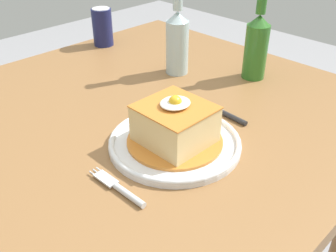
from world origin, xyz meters
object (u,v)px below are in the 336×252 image
Objects in this scene: fork at (121,190)px; beer_bottle_clear at (177,39)px; knife at (225,114)px; soda_can at (102,27)px; beer_bottle_green at (257,43)px; main_plate at (175,142)px.

beer_bottle_clear reaches higher than fork.
beer_bottle_clear is at bearing 68.57° from knife.
knife is at bearing -111.43° from beer_bottle_clear.
soda_can is 0.34m from beer_bottle_clear.
soda_can is 0.47× the size of beer_bottle_green.
main_plate reaches higher than fork.
fork is 0.85× the size of knife.
beer_bottle_green is 0.22m from beer_bottle_clear.
beer_bottle_green is at bearing 11.55° from fork.
main_plate is 2.22× the size of soda_can.
beer_bottle_green reaches higher than soda_can.
fork is at bearing -174.06° from knife.
main_plate is 1.04× the size of beer_bottle_green.
beer_bottle_green is (0.23, 0.08, 0.09)m from knife.
soda_can reaches higher than knife.
beer_bottle_clear is at bearing 43.30° from main_plate.
beer_bottle_green and beer_bottle_clear have the same top height.
beer_bottle_clear reaches higher than soda_can.
main_plate is at bearing -136.70° from beer_bottle_clear.
beer_bottle_green is (0.57, 0.12, 0.09)m from fork.
beer_bottle_clear is (0.01, -0.33, 0.04)m from soda_can.
main_plate reaches higher than knife.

